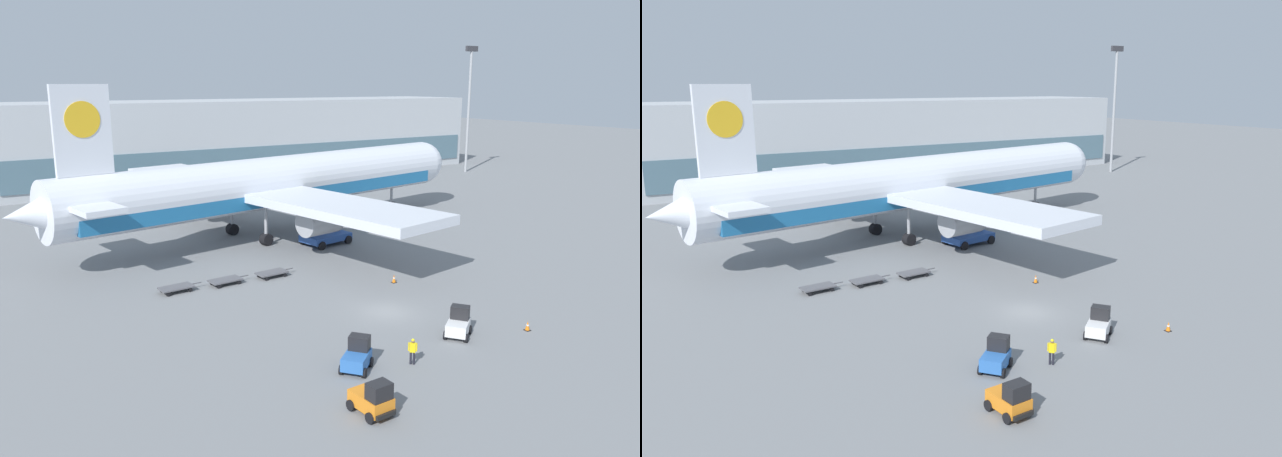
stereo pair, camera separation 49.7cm
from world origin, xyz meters
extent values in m
plane|color=slate|center=(0.00, 0.00, 0.00)|extent=(400.00, 400.00, 0.00)
cube|color=#B2B7BC|center=(23.57, 71.71, 7.00)|extent=(90.00, 18.00, 14.00)
cube|color=slate|center=(23.57, 62.61, 3.85)|extent=(88.20, 0.20, 4.90)
cylinder|color=#9EA0A5|center=(60.83, 53.00, 11.42)|extent=(0.50, 0.50, 22.85)
cube|color=#333338|center=(60.83, 53.00, 23.35)|extent=(2.80, 0.50, 1.00)
cylinder|color=silver|center=(4.93, 26.79, 6.10)|extent=(52.20, 15.04, 5.80)
cube|color=#1E669E|center=(4.93, 26.79, 4.79)|extent=(48.08, 14.18, 1.45)
sphere|color=silver|center=(30.50, 31.46, 6.10)|extent=(5.68, 5.68, 5.68)
cone|color=silver|center=(-20.65, 22.12, 6.10)|extent=(7.27, 6.57, 5.51)
cube|color=silver|center=(-16.56, 22.87, 13.00)|extent=(5.19, 1.37, 8.00)
cylinder|color=yellow|center=(-16.56, 22.87, 13.96)|extent=(3.25, 1.12, 3.20)
cube|color=silver|center=(-17.58, 22.68, 6.68)|extent=(5.88, 13.44, 0.50)
cube|color=silver|center=(2.37, 26.32, 5.38)|extent=(16.49, 48.66, 0.90)
cylinder|color=#9EA0A5|center=(4.18, 16.41, 3.58)|extent=(4.63, 3.51, 2.80)
cylinder|color=#9EA0A5|center=(0.56, 36.24, 3.58)|extent=(4.63, 3.51, 2.80)
cylinder|color=#9EA0A5|center=(24.37, 30.34, 2.65)|extent=(0.36, 0.36, 4.00)
cylinder|color=black|center=(24.37, 30.34, 0.65)|extent=(1.44, 1.12, 1.30)
cylinder|color=#9EA0A5|center=(1.41, 22.90, 2.65)|extent=(0.36, 0.36, 4.00)
cylinder|color=black|center=(1.41, 22.90, 0.65)|extent=(1.44, 1.12, 1.30)
cylinder|color=#9EA0A5|center=(0.26, 29.19, 2.65)|extent=(0.36, 0.36, 4.00)
cylinder|color=black|center=(0.26, 29.19, 0.65)|extent=(1.44, 1.12, 1.30)
cube|color=#284C99|center=(7.10, 19.90, 0.80)|extent=(5.65, 3.89, 0.70)
cube|color=#B2B2B7|center=(7.10, 19.90, 4.74)|extent=(5.37, 3.69, 0.30)
cube|color=yellow|center=(7.10, 19.90, 5.29)|extent=(5.37, 3.69, 0.08)
cube|color=#284C99|center=(7.10, 19.90, 2.95)|extent=(4.22, 0.92, 3.71)
cube|color=#284C99|center=(7.10, 19.90, 2.95)|extent=(4.22, 0.92, 3.71)
cylinder|color=black|center=(8.75, 21.73, 0.45)|extent=(0.95, 0.52, 0.90)
cylinder|color=black|center=(9.29, 18.77, 0.45)|extent=(0.95, 0.52, 0.90)
cylinder|color=black|center=(4.92, 21.03, 0.45)|extent=(0.95, 0.52, 0.90)
cylinder|color=black|center=(5.46, 18.07, 0.45)|extent=(0.95, 0.52, 0.90)
cube|color=silver|center=(1.25, -6.28, 0.70)|extent=(2.68, 2.49, 0.80)
cube|color=black|center=(1.78, -5.90, 1.55)|extent=(1.46, 1.53, 0.90)
cube|color=black|center=(2.24, -5.55, 0.42)|extent=(0.88, 1.11, 0.24)
cylinder|color=black|center=(1.48, -5.24, 0.30)|extent=(0.63, 0.55, 0.60)
cylinder|color=black|center=(2.32, -6.37, 0.30)|extent=(0.63, 0.55, 0.60)
cylinder|color=black|center=(0.19, -6.20, 0.30)|extent=(0.63, 0.55, 0.60)
cylinder|color=black|center=(1.02, -7.33, 0.30)|extent=(0.63, 0.55, 0.60)
cube|color=#2D66B7|center=(-7.70, -6.83, 0.70)|extent=(2.67, 2.54, 0.80)
cube|color=black|center=(-7.20, -6.42, 1.55)|extent=(1.48, 1.53, 0.90)
cube|color=black|center=(-6.75, -6.05, 0.42)|extent=(0.92, 1.08, 0.24)
cylinder|color=black|center=(-7.52, -5.78, 0.30)|extent=(0.62, 0.57, 0.60)
cylinder|color=black|center=(-6.63, -6.86, 0.30)|extent=(0.62, 0.57, 0.60)
cylinder|color=black|center=(-8.77, -6.80, 0.30)|extent=(0.62, 0.57, 0.60)
cylinder|color=black|center=(-7.88, -7.88, 0.30)|extent=(0.62, 0.57, 0.60)
cube|color=orange|center=(-9.96, -11.35, 0.70)|extent=(1.53, 2.37, 0.80)
cube|color=black|center=(-9.93, -12.00, 1.55)|extent=(1.29, 0.97, 0.90)
cube|color=black|center=(-9.89, -12.58, 0.42)|extent=(1.27, 0.23, 0.24)
cylinder|color=black|center=(-9.22, -12.12, 0.30)|extent=(0.27, 0.61, 0.60)
cylinder|color=black|center=(-10.62, -12.20, 0.30)|extent=(0.27, 0.61, 0.60)
cylinder|color=black|center=(-9.31, -10.51, 0.30)|extent=(0.27, 0.61, 0.60)
cylinder|color=black|center=(-10.71, -10.59, 0.30)|extent=(0.27, 0.61, 0.60)
cube|color=#56565B|center=(-12.09, 13.07, 0.42)|extent=(2.92, 1.73, 0.12)
cube|color=#56565B|center=(-10.24, 13.23, 0.42)|extent=(0.90, 0.16, 0.08)
cylinder|color=black|center=(-11.16, 13.79, 0.18)|extent=(0.37, 0.17, 0.36)
cylinder|color=black|center=(-11.06, 12.52, 0.18)|extent=(0.37, 0.17, 0.36)
cylinder|color=black|center=(-13.12, 13.63, 0.18)|extent=(0.37, 0.17, 0.36)
cylinder|color=black|center=(-13.01, 12.36, 0.18)|extent=(0.37, 0.17, 0.36)
cube|color=#56565B|center=(-7.78, 12.76, 0.42)|extent=(2.92, 1.73, 0.12)
cube|color=#56565B|center=(-5.94, 12.92, 0.42)|extent=(0.90, 0.16, 0.08)
cylinder|color=black|center=(-6.86, 13.48, 0.18)|extent=(0.37, 0.17, 0.36)
cylinder|color=black|center=(-6.75, 12.21, 0.18)|extent=(0.37, 0.17, 0.36)
cylinder|color=black|center=(-8.82, 13.31, 0.18)|extent=(0.37, 0.17, 0.36)
cylinder|color=black|center=(-8.71, 12.04, 0.18)|extent=(0.37, 0.17, 0.36)
cube|color=#56565B|center=(-3.35, 12.54, 0.42)|extent=(2.92, 1.73, 0.12)
cube|color=#56565B|center=(-1.51, 12.70, 0.42)|extent=(0.90, 0.16, 0.08)
cylinder|color=black|center=(-2.43, 13.26, 0.18)|extent=(0.37, 0.17, 0.36)
cylinder|color=black|center=(-2.32, 11.99, 0.18)|extent=(0.37, 0.17, 0.36)
cylinder|color=black|center=(-4.38, 13.09, 0.18)|extent=(0.37, 0.17, 0.36)
cylinder|color=black|center=(-4.27, 11.82, 0.18)|extent=(0.37, 0.17, 0.36)
cylinder|color=black|center=(-4.18, -8.05, 0.41)|extent=(0.14, 0.14, 0.82)
cylinder|color=black|center=(-4.33, -7.92, 0.41)|extent=(0.14, 0.14, 0.82)
cube|color=yellow|center=(-4.25, -7.98, 1.12)|extent=(0.41, 0.41, 0.61)
cylinder|color=yellow|center=(-4.08, -8.15, 1.15)|extent=(0.09, 0.09, 0.55)
cylinder|color=yellow|center=(-4.43, -7.82, 1.15)|extent=(0.09, 0.09, 0.55)
sphere|color=#846047|center=(-4.25, -7.98, 1.54)|extent=(0.22, 0.22, 0.22)
sphere|color=yellow|center=(-4.25, -7.98, 1.60)|extent=(0.21, 0.21, 0.21)
cube|color=black|center=(4.99, 5.42, 0.02)|extent=(0.40, 0.40, 0.04)
cone|color=orange|center=(4.99, 5.42, 0.39)|extent=(0.32, 0.32, 0.71)
cylinder|color=white|center=(4.99, 5.42, 0.43)|extent=(0.19, 0.19, 0.10)
cube|color=black|center=(6.22, -8.11, 0.02)|extent=(0.40, 0.40, 0.04)
cone|color=orange|center=(6.22, -8.11, 0.37)|extent=(0.32, 0.32, 0.65)
cylinder|color=white|center=(6.22, -8.11, 0.40)|extent=(0.19, 0.19, 0.09)
camera|label=1|loc=(-28.14, -35.39, 17.11)|focal=35.00mm
camera|label=2|loc=(-27.72, -35.65, 17.11)|focal=35.00mm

